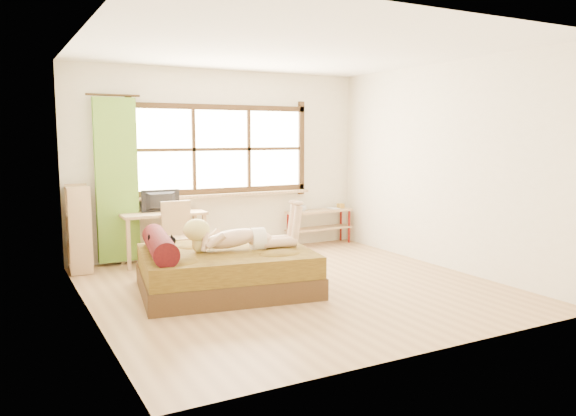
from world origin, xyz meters
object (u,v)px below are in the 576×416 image
desk (163,219)px  bookshelf (79,228)px  woman (240,225)px  kitten (160,244)px  pipe_shelf (320,219)px  bed (222,269)px  chair (178,231)px

desk → bookshelf: bookshelf is taller
woman → kitten: bearing=179.3°
pipe_shelf → woman: bearing=-142.4°
kitten → bookshelf: size_ratio=0.25×
woman → kitten: woman is taller
bed → kitten: bearing=-178.8°
woman → chair: size_ratio=1.48×
kitten → pipe_shelf: 3.53m
chair → bed: bearing=-85.7°
woman → bookshelf: bearing=138.9°
chair → bookshelf: size_ratio=0.79×
kitten → chair: chair is taller
bookshelf → woman: bearing=-47.3°
woman → desk: 1.81m
kitten → desk: 1.68m
pipe_shelf → bookshelf: 3.69m
desk → bookshelf: (-1.09, 0.01, -0.05)m
bookshelf → kitten: bearing=-66.6°
bed → woman: bearing=-7.2°
desk → pipe_shelf: (2.59, 0.12, -0.20)m
kitten → chair: (0.59, 1.24, -0.09)m
woman → desk: woman is taller
kitten → woman: bearing=-0.7°
desk → bookshelf: bearing=179.8°
bed → chair: bearing=102.9°
kitten → pipe_shelf: size_ratio=0.25×
kitten → bookshelf: 1.74m
bed → pipe_shelf: 3.02m
bed → desk: bed is taller
desk → bed: bearing=-83.2°
bookshelf → chair: bearing=-14.8°
bed → chair: 1.36m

